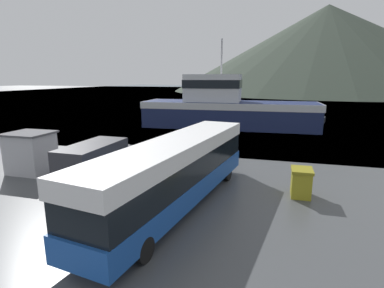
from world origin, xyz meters
TOP-DOWN VIEW (x-y plane):
  - water_surface at (0.00, 139.30)m, footprint 240.00×240.00m
  - hill_backdrop at (25.76, 154.42)m, footprint 141.41×141.41m
  - tour_bus at (0.74, 9.73)m, footprint 4.35×13.13m
  - delivery_van at (-4.73, 11.72)m, footprint 2.15×6.44m
  - fishing_boat at (-0.90, 33.85)m, footprint 21.41×6.52m
  - storage_bin at (6.55, 12.58)m, footprint 1.06×1.34m
  - dock_kiosk at (-10.07, 12.17)m, footprint 2.69×2.39m
  - small_boat at (9.89, 38.81)m, footprint 4.09×8.23m
  - mooring_bollard at (-6.05, 17.90)m, footprint 0.38×0.38m

SIDE VIEW (x-z plane):
  - water_surface at x=0.00m, z-range 0.00..0.00m
  - small_boat at x=9.89m, z-range 0.00..0.76m
  - mooring_bollard at x=-6.05m, z-range 0.04..0.92m
  - storage_bin at x=6.55m, z-range 0.01..1.50m
  - delivery_van at x=-4.73m, z-range 0.07..2.51m
  - dock_kiosk at x=-10.07m, z-range 0.01..2.66m
  - tour_bus at x=0.74m, z-range 0.21..3.45m
  - fishing_boat at x=-0.90m, z-range -2.87..7.76m
  - hill_backdrop at x=25.76m, z-range 0.00..38.79m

